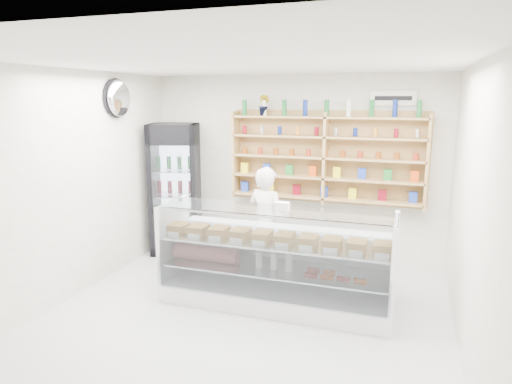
% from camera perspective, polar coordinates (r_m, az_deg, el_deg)
% --- Properties ---
extents(room, '(5.00, 5.00, 5.00)m').
position_cam_1_polar(room, '(4.68, -2.52, -1.32)').
color(room, '#B2B2B7').
rests_on(room, ground).
extents(display_counter, '(2.75, 0.82, 1.20)m').
position_cam_1_polar(display_counter, '(5.56, 2.42, -10.70)').
color(display_counter, white).
rests_on(display_counter, floor).
extents(shop_worker, '(0.66, 0.54, 1.57)m').
position_cam_1_polar(shop_worker, '(6.17, 1.29, -4.02)').
color(shop_worker, silver).
rests_on(shop_worker, floor).
extents(drinks_cooler, '(0.93, 0.92, 2.07)m').
position_cam_1_polar(drinks_cooler, '(7.40, -10.03, 0.46)').
color(drinks_cooler, black).
rests_on(drinks_cooler, floor).
extents(wall_shelving, '(2.84, 0.28, 1.33)m').
position_cam_1_polar(wall_shelving, '(6.75, 8.64, 4.23)').
color(wall_shelving, tan).
rests_on(wall_shelving, back_wall).
extents(potted_plant, '(0.21, 0.19, 0.31)m').
position_cam_1_polar(potted_plant, '(6.92, 1.01, 10.81)').
color(potted_plant, '#1E6626').
rests_on(potted_plant, wall_shelving).
extents(security_mirror, '(0.15, 0.50, 0.50)m').
position_cam_1_polar(security_mirror, '(6.66, -16.74, 11.17)').
color(security_mirror, silver).
rests_on(security_mirror, left_wall).
extents(wall_sign, '(0.62, 0.03, 0.20)m').
position_cam_1_polar(wall_sign, '(6.73, 16.77, 11.16)').
color(wall_sign, white).
rests_on(wall_sign, back_wall).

